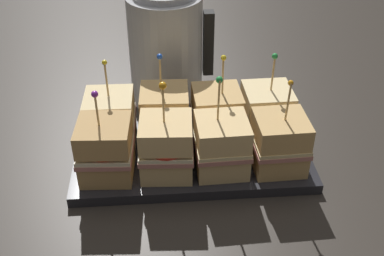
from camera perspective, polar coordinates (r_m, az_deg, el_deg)
name	(u,v)px	position (r m, az deg, el deg)	size (l,w,h in m)	color
ground_plane	(192,160)	(0.84, 0.00, -3.83)	(6.00, 6.00, 0.00)	#2D2823
serving_platter	(192,156)	(0.83, 0.00, -3.35)	(0.40, 0.21, 0.02)	#232328
sandwich_front_far_left	(106,150)	(0.77, -10.21, -2.55)	(0.09, 0.09, 0.16)	tan
sandwich_front_center_left	(166,147)	(0.76, -3.06, -2.25)	(0.09, 0.09, 0.16)	#DBB77A
sandwich_front_center_right	(222,145)	(0.77, 3.52, -2.04)	(0.09, 0.09, 0.17)	#DBB77A
sandwich_front_far_right	(279,143)	(0.79, 10.31, -1.72)	(0.09, 0.09, 0.16)	tan
sandwich_back_far_left	(110,119)	(0.84, -9.65, 1.05)	(0.09, 0.09, 0.16)	beige
sandwich_back_center_left	(165,115)	(0.84, -3.24, 1.55)	(0.09, 0.09, 0.16)	tan
sandwich_back_center_right	(217,115)	(0.84, 2.93, 1.60)	(0.09, 0.09, 0.16)	tan
sandwich_back_far_right	(266,112)	(0.86, 8.81, 1.86)	(0.09, 0.09, 0.16)	beige
kettle_steel	(166,48)	(0.96, -3.08, 9.48)	(0.17, 0.14, 0.25)	#B7BABF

